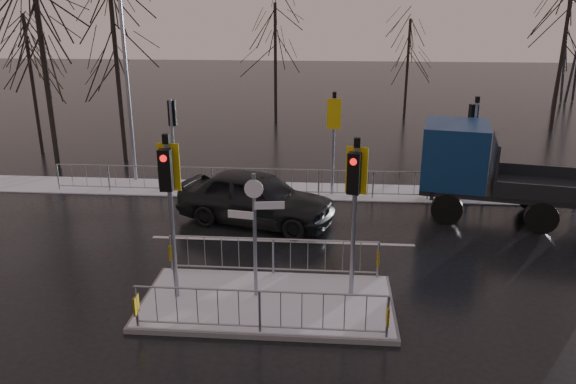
# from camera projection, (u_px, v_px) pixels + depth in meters

# --- Properties ---
(ground) EXTENTS (120.00, 120.00, 0.00)m
(ground) POSITION_uv_depth(u_px,v_px,m) (267.00, 305.00, 13.46)
(ground) COLOR black
(ground) RESTS_ON ground
(snow_verge) EXTENTS (30.00, 2.00, 0.04)m
(snow_verge) POSITION_uv_depth(u_px,v_px,m) (293.00, 191.00, 21.57)
(snow_verge) COLOR white
(snow_verge) RESTS_ON ground
(lane_markings) EXTENTS (8.00, 11.38, 0.01)m
(lane_markings) POSITION_uv_depth(u_px,v_px,m) (266.00, 312.00, 13.14)
(lane_markings) COLOR silver
(lane_markings) RESTS_ON ground
(traffic_island) EXTENTS (6.00, 3.04, 4.15)m
(traffic_island) POSITION_uv_depth(u_px,v_px,m) (267.00, 290.00, 13.34)
(traffic_island) COLOR slate
(traffic_island) RESTS_ON ground
(far_kerb_fixtures) EXTENTS (18.00, 0.65, 3.83)m
(far_kerb_fixtures) POSITION_uv_depth(u_px,v_px,m) (300.00, 170.00, 20.75)
(far_kerb_fixtures) COLOR gray
(far_kerb_fixtures) RESTS_ON ground
(car_far_lane) EXTENTS (5.52, 3.46, 1.75)m
(car_far_lane) POSITION_uv_depth(u_px,v_px,m) (256.00, 198.00, 18.20)
(car_far_lane) COLOR black
(car_far_lane) RESTS_ON ground
(flatbed_truck) EXTENTS (7.08, 3.74, 3.12)m
(flatbed_truck) POSITION_uv_depth(u_px,v_px,m) (484.00, 169.00, 18.59)
(flatbed_truck) COLOR black
(flatbed_truck) RESTS_ON ground
(tree_near_a) EXTENTS (4.75, 4.75, 8.97)m
(tree_near_a) POSITION_uv_depth(u_px,v_px,m) (39.00, 23.00, 22.68)
(tree_near_a) COLOR black
(tree_near_a) RESTS_ON ground
(tree_near_b) EXTENTS (4.00, 4.00, 7.55)m
(tree_near_b) POSITION_uv_depth(u_px,v_px,m) (115.00, 45.00, 24.21)
(tree_near_b) COLOR black
(tree_near_b) RESTS_ON ground
(tree_near_c) EXTENTS (3.50, 3.50, 6.61)m
(tree_near_c) POSITION_uv_depth(u_px,v_px,m) (29.00, 57.00, 25.70)
(tree_near_c) COLOR black
(tree_near_c) RESTS_ON ground
(tree_far_a) EXTENTS (3.75, 3.75, 7.08)m
(tree_far_a) POSITION_uv_depth(u_px,v_px,m) (275.00, 40.00, 32.84)
(tree_far_a) COLOR black
(tree_far_a) RESTS_ON ground
(tree_far_b) EXTENTS (3.25, 3.25, 6.14)m
(tree_far_b) POSITION_uv_depth(u_px,v_px,m) (408.00, 49.00, 34.33)
(tree_far_b) COLOR black
(tree_far_b) RESTS_ON ground
(tree_far_c) EXTENTS (4.00, 4.00, 7.55)m
(tree_far_c) POSITION_uv_depth(u_px,v_px,m) (565.00, 36.00, 30.59)
(tree_far_c) COLOR black
(tree_far_c) RESTS_ON ground
(street_lamp_left) EXTENTS (1.25, 0.18, 8.20)m
(street_lamp_left) POSITION_uv_depth(u_px,v_px,m) (128.00, 68.00, 21.47)
(street_lamp_left) COLOR gray
(street_lamp_left) RESTS_ON ground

